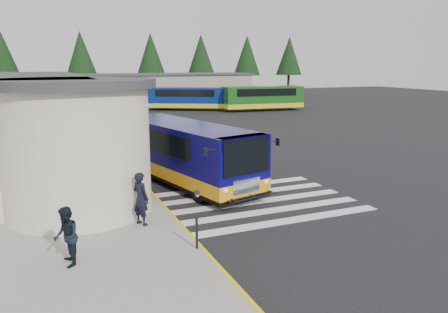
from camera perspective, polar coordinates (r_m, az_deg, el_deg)
name	(u,v)px	position (r m, az deg, el deg)	size (l,w,h in m)	color
ground	(255,195)	(18.62, 4.06, -5.09)	(140.00, 140.00, 0.00)	black
sidewalk	(24,193)	(20.55, -24.62, -4.32)	(10.00, 34.00, 0.15)	gray
curb_strip	(139,181)	(20.94, -10.98, -3.11)	(0.12, 34.00, 0.16)	yellow
crosswalk	(253,202)	(17.72, 3.79, -5.96)	(8.00, 5.35, 0.01)	silver
depot_building	(152,89)	(59.62, -9.42, 8.63)	(26.40, 8.40, 4.20)	gray
tree_line	(139,55)	(67.39, -11.00, 12.92)	(58.40, 4.40, 10.00)	black
transit_bus	(185,155)	(20.35, -5.17, 0.23)	(5.09, 10.12, 2.77)	#0B0757
pedestrian_a	(141,199)	(14.90, -10.81, -5.41)	(0.66, 0.44, 1.82)	black
pedestrian_b	(66,237)	(12.51, -19.91, -9.83)	(0.79, 0.62, 1.63)	black
bollard	(197,232)	(12.95, -3.59, -9.88)	(0.08, 0.08, 0.99)	black
far_bus_a	(186,97)	(52.94, -4.93, 7.69)	(9.16, 6.41, 2.33)	navy
far_bus_b	(263,97)	(52.39, 5.07, 7.75)	(9.76, 3.52, 2.47)	#164F15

